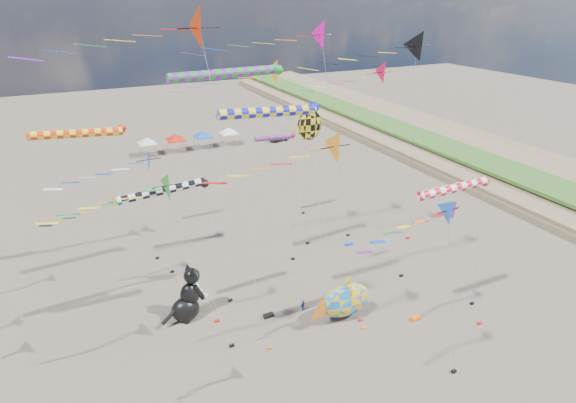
{
  "coord_description": "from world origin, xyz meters",
  "views": [
    {
      "loc": [
        -16.41,
        -18.82,
        25.56
      ],
      "look_at": [
        -1.65,
        12.0,
        9.97
      ],
      "focal_mm": 28.0,
      "sensor_mm": 36.0,
      "label": 1
    }
  ],
  "objects_px": {
    "cat_inflatable": "(187,294)",
    "fish_inflatable": "(345,300)",
    "child_green": "(335,305)",
    "parked_car": "(279,138)",
    "child_blue": "(303,305)",
    "person_adult": "(343,304)"
  },
  "relations": [
    {
      "from": "child_green",
      "to": "parked_car",
      "type": "height_order",
      "value": "parked_car"
    },
    {
      "from": "cat_inflatable",
      "to": "fish_inflatable",
      "type": "bearing_deg",
      "value": -42.18
    },
    {
      "from": "cat_inflatable",
      "to": "parked_car",
      "type": "bearing_deg",
      "value": 40.79
    },
    {
      "from": "child_blue",
      "to": "child_green",
      "type": "bearing_deg",
      "value": -45.24
    },
    {
      "from": "person_adult",
      "to": "child_green",
      "type": "bearing_deg",
      "value": 90.33
    },
    {
      "from": "fish_inflatable",
      "to": "parked_car",
      "type": "relative_size",
      "value": 1.61
    },
    {
      "from": "child_green",
      "to": "parked_car",
      "type": "bearing_deg",
      "value": 103.16
    },
    {
      "from": "person_adult",
      "to": "parked_car",
      "type": "distance_m",
      "value": 52.49
    },
    {
      "from": "child_blue",
      "to": "parked_car",
      "type": "height_order",
      "value": "parked_car"
    },
    {
      "from": "cat_inflatable",
      "to": "parked_car",
      "type": "relative_size",
      "value": 1.29
    },
    {
      "from": "cat_inflatable",
      "to": "fish_inflatable",
      "type": "xyz_separation_m",
      "value": [
        12.18,
        -5.94,
        -0.62
      ]
    },
    {
      "from": "person_adult",
      "to": "fish_inflatable",
      "type": "bearing_deg",
      "value": -155.29
    },
    {
      "from": "cat_inflatable",
      "to": "child_green",
      "type": "bearing_deg",
      "value": -37.35
    },
    {
      "from": "cat_inflatable",
      "to": "child_green",
      "type": "relative_size",
      "value": 4.93
    },
    {
      "from": "child_blue",
      "to": "person_adult",
      "type": "bearing_deg",
      "value": -50.52
    },
    {
      "from": "parked_car",
      "to": "child_green",
      "type": "bearing_deg",
      "value": 154.41
    },
    {
      "from": "child_green",
      "to": "child_blue",
      "type": "height_order",
      "value": "child_blue"
    },
    {
      "from": "parked_car",
      "to": "child_blue",
      "type": "bearing_deg",
      "value": 151.25
    },
    {
      "from": "cat_inflatable",
      "to": "fish_inflatable",
      "type": "relative_size",
      "value": 0.8
    },
    {
      "from": "child_blue",
      "to": "fish_inflatable",
      "type": "bearing_deg",
      "value": -62.68
    },
    {
      "from": "cat_inflatable",
      "to": "fish_inflatable",
      "type": "height_order",
      "value": "cat_inflatable"
    },
    {
      "from": "person_adult",
      "to": "child_blue",
      "type": "xyz_separation_m",
      "value": [
        -3.11,
        1.74,
        -0.3
      ]
    }
  ]
}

